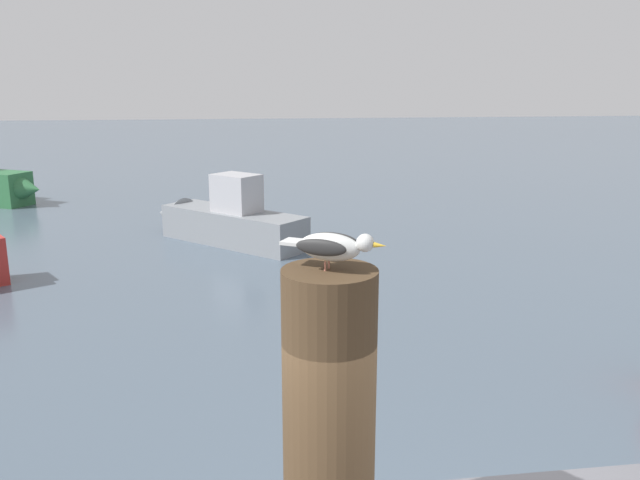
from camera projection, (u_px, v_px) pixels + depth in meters
name	position (u px, v px, depth m)	size (l,w,h in m)	color
mooring_post	(329.00, 414.00, 2.48)	(0.35, 0.35, 1.14)	#4C3823
seagull	(331.00, 246.00, 2.32)	(0.36, 0.24, 0.14)	#C67660
boat_grey	(222.00, 220.00, 14.34)	(3.61, 3.60, 1.56)	gray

